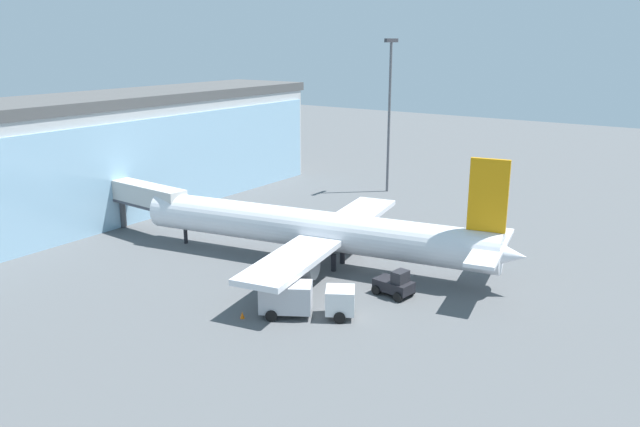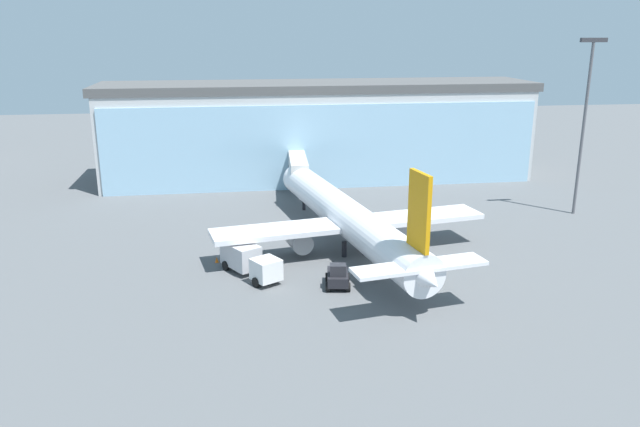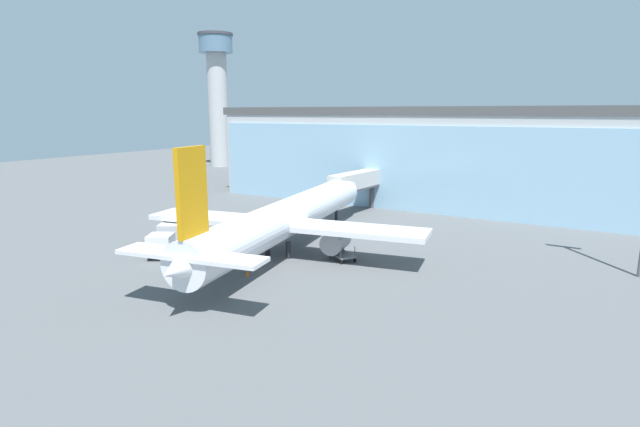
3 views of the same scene
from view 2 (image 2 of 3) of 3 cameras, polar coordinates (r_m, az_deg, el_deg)
ground at (r=61.20m, az=4.52°, el=-4.41°), size 240.00×240.00×0.00m
terminal_building at (r=93.88m, az=-0.14°, el=7.54°), size 63.61×13.91×14.37m
jet_bridge at (r=83.09m, az=-2.04°, el=4.30°), size 2.92×11.68×5.64m
apron_light_mast at (r=80.58m, az=23.07°, el=8.38°), size 3.20×0.40×20.86m
airplane at (r=63.50m, az=2.52°, el=-0.37°), size 28.40×38.73×11.39m
catering_truck at (r=57.70m, az=-6.53°, el=-4.23°), size 5.62×7.40×2.65m
baggage_cart at (r=65.98m, az=7.69°, el=-2.47°), size 3.21×2.92×1.50m
pushback_tug at (r=54.91m, az=1.63°, el=-5.77°), size 2.56×3.43×2.30m
safety_cone_nose at (r=57.47m, az=5.30°, el=-5.55°), size 0.36×0.36×0.55m
safety_cone_wingtip at (r=61.55m, az=-9.42°, el=-4.19°), size 0.36×0.36×0.55m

